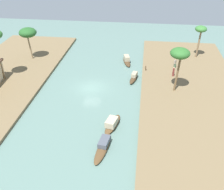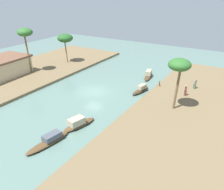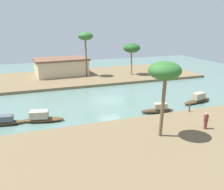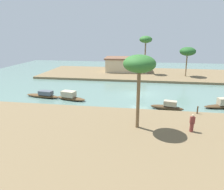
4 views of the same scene
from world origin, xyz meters
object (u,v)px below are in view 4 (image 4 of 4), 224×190
at_px(palm_tree_left_near, 139,65).
at_px(riverside_building, 126,64).
at_px(palm_tree_right_short, 188,52).
at_px(sampan_open_hull, 224,105).
at_px(sampan_with_red_awning, 168,106).
at_px(sampan_upstream_small, 70,96).
at_px(palm_tree_right_tall, 146,40).
at_px(person_by_mooring, 192,124).
at_px(mooring_post, 197,110).
at_px(sampan_foreground, 44,95).

bearing_deg(palm_tree_left_near, riverside_building, 96.86).
xyz_separation_m(palm_tree_left_near, palm_tree_right_short, (8.70, 25.20, -0.80)).
relative_size(sampan_open_hull, sampan_with_red_awning, 1.24).
xyz_separation_m(sampan_upstream_small, sampan_open_hull, (19.23, -0.24, -0.03)).
distance_m(sampan_with_red_awning, palm_tree_right_tall, 21.81).
distance_m(sampan_open_hull, palm_tree_right_short, 18.05).
xyz_separation_m(person_by_mooring, palm_tree_left_near, (-4.64, 0.02, 4.91)).
bearing_deg(sampan_with_red_awning, mooring_post, -20.86).
xyz_separation_m(sampan_upstream_small, riverside_building, (5.71, 21.08, 1.51)).
bearing_deg(person_by_mooring, palm_tree_left_near, -5.81).
height_order(sampan_open_hull, sampan_with_red_awning, sampan_open_hull).
distance_m(mooring_post, palm_tree_right_tall, 23.90).
height_order(sampan_foreground, sampan_with_red_awning, sampan_with_red_awning).
distance_m(mooring_post, riverside_building, 26.62).
bearing_deg(sampan_open_hull, person_by_mooring, -137.69).
xyz_separation_m(sampan_upstream_small, sampan_foreground, (-4.03, 0.47, -0.10)).
distance_m(sampan_upstream_small, riverside_building, 21.89).
xyz_separation_m(mooring_post, riverside_building, (-9.67, 24.78, 1.15)).
xyz_separation_m(sampan_foreground, mooring_post, (19.41, -4.17, 0.46)).
xyz_separation_m(sampan_upstream_small, sampan_with_red_awning, (12.54, -1.91, -0.05)).
xyz_separation_m(sampan_with_red_awning, riverside_building, (-6.83, 22.98, 1.55)).
bearing_deg(sampan_upstream_small, person_by_mooring, -16.66).
bearing_deg(person_by_mooring, sampan_upstream_small, -35.92).
xyz_separation_m(sampan_foreground, person_by_mooring, (17.90, -8.58, 0.75)).
height_order(sampan_foreground, sampan_open_hull, sampan_open_hull).
xyz_separation_m(sampan_foreground, sampan_with_red_awning, (16.58, -2.38, 0.05)).
distance_m(person_by_mooring, riverside_building, 30.31).
relative_size(person_by_mooring, mooring_post, 1.92).
relative_size(palm_tree_right_tall, palm_tree_right_short, 1.36).
bearing_deg(palm_tree_right_tall, sampan_with_red_awning, -82.35).
distance_m(palm_tree_right_short, riverside_building, 13.24).
relative_size(person_by_mooring, palm_tree_right_short, 0.28).
bearing_deg(mooring_post, palm_tree_left_near, -144.52).
relative_size(sampan_foreground, riverside_building, 0.54).
height_order(palm_tree_left_near, palm_tree_right_short, palm_tree_left_near).
xyz_separation_m(sampan_foreground, palm_tree_right_tall, (13.82, 18.15, 6.89)).
height_order(sampan_upstream_small, sampan_foreground, sampan_upstream_small).
bearing_deg(palm_tree_left_near, sampan_with_red_awning, 61.74).
bearing_deg(palm_tree_right_short, palm_tree_left_near, -109.05).
distance_m(sampan_foreground, palm_tree_right_short, 27.98).
xyz_separation_m(sampan_open_hull, palm_tree_right_short, (-1.31, 17.35, 4.79)).
distance_m(sampan_upstream_small, palm_tree_right_short, 25.23).
height_order(sampan_open_hull, riverside_building, riverside_building).
bearing_deg(sampan_with_red_awning, riverside_building, 118.04).
bearing_deg(riverside_building, sampan_with_red_awning, -76.34).
xyz_separation_m(sampan_open_hull, mooring_post, (-3.86, -3.46, 0.39)).
bearing_deg(sampan_upstream_small, palm_tree_right_short, 57.34).
relative_size(palm_tree_left_near, palm_tree_right_tall, 0.84).
relative_size(sampan_foreground, palm_tree_right_short, 0.91).
bearing_deg(person_by_mooring, mooring_post, -114.56).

